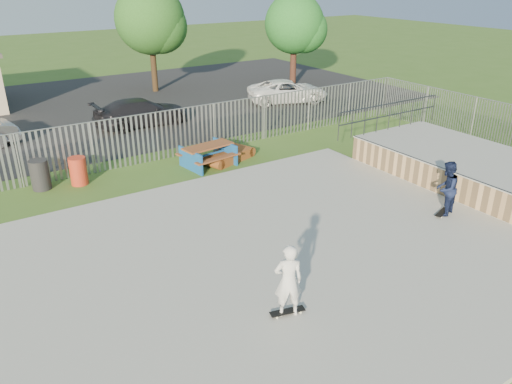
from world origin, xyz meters
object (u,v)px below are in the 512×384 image
trash_bin_grey (40,175)px  tree_right (294,24)px  car_dark (141,112)px  picnic_table (208,155)px  skater_white (288,281)px  trash_bin_red (78,171)px  funbox (229,156)px  skater_navy (446,189)px  car_white (288,91)px  tree_mid (150,19)px

trash_bin_grey → tree_right: 20.67m
car_dark → tree_right: size_ratio=0.79×
picnic_table → skater_white: skater_white is taller
picnic_table → trash_bin_red: trash_bin_red is taller
funbox → car_dark: bearing=80.5°
funbox → tree_right: bearing=24.2°
picnic_table → tree_right: size_ratio=0.37×
skater_navy → tree_right: bearing=-131.6°
funbox → skater_white: (-4.04, -9.55, 0.82)m
tree_right → skater_navy: (-8.10, -18.59, -2.97)m
picnic_table → trash_bin_red: (-4.83, 0.88, 0.08)m
trash_bin_grey → car_white: size_ratio=0.23×
skater_navy → skater_white: 7.14m
tree_right → skater_navy: tree_right is taller
trash_bin_grey → funbox: bearing=-8.8°
tree_right → car_white: bearing=-130.3°
picnic_table → car_white: car_white is taller
trash_bin_grey → skater_navy: (10.02, -9.27, 0.48)m
funbox → trash_bin_red: trash_bin_red is taller
skater_navy → trash_bin_red: bearing=-63.8°
skater_navy → picnic_table: bearing=-82.1°
funbox → picnic_table: bearing=165.1°
funbox → tree_mid: (2.53, 13.75, 4.23)m
trash_bin_red → skater_white: 10.53m
trash_bin_red → tree_right: tree_right is taller
picnic_table → car_white: size_ratio=0.47×
funbox → car_white: 10.38m
trash_bin_red → tree_right: bearing=29.6°
funbox → skater_navy: size_ratio=1.25×
picnic_table → car_dark: bearing=83.8°
trash_bin_red → skater_navy: bearing=-45.7°
picnic_table → trash_bin_grey: size_ratio=2.04×
picnic_table → skater_navy: skater_navy is taller
funbox → tree_right: 15.67m
car_white → skater_white: 20.18m
picnic_table → skater_navy: bearing=-71.6°
tree_right → funbox: bearing=-136.8°
trash_bin_red → tree_right: (16.87, 9.60, 3.49)m
trash_bin_grey → car_dark: size_ratio=0.23×
trash_bin_grey → car_dark: (5.92, 5.61, 0.16)m
funbox → skater_navy: skater_navy is taller
trash_bin_red → car_dark: (4.67, 5.89, 0.19)m
trash_bin_grey → tree_right: size_ratio=0.18×
picnic_table → trash_bin_red: bearing=162.1°
picnic_table → tree_mid: 14.80m
trash_bin_grey → skater_navy: skater_navy is taller
tree_mid → tree_right: 9.18m
skater_navy → skater_white: (-7.01, -1.37, 0.00)m
tree_mid → skater_white: 24.45m
car_dark → car_white: size_ratio=1.00×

